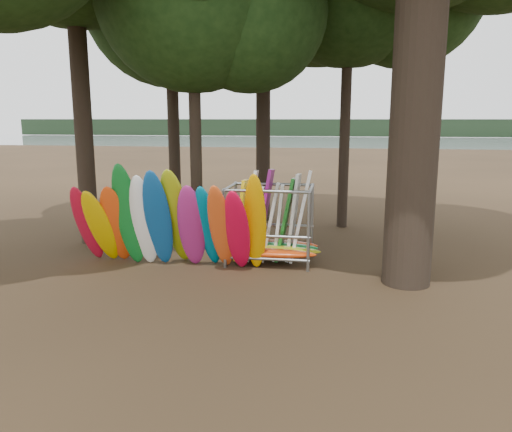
# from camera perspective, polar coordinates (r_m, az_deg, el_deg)

# --- Properties ---
(ground) EXTENTS (120.00, 120.00, 0.00)m
(ground) POSITION_cam_1_polar(r_m,az_deg,el_deg) (13.23, -3.88, -7.11)
(ground) COLOR #47331E
(ground) RESTS_ON ground
(lake) EXTENTS (160.00, 160.00, 0.00)m
(lake) POSITION_cam_1_polar(r_m,az_deg,el_deg) (72.39, 7.41, 7.71)
(lake) COLOR gray
(lake) RESTS_ON ground
(far_shore) EXTENTS (160.00, 4.00, 4.00)m
(far_shore) POSITION_cam_1_polar(r_m,az_deg,el_deg) (122.27, 8.45, 9.95)
(far_shore) COLOR black
(far_shore) RESTS_ON ground
(kayak_row) EXTENTS (5.58, 2.17, 3.10)m
(kayak_row) POSITION_cam_1_polar(r_m,az_deg,el_deg) (13.92, -10.13, -0.86)
(kayak_row) COLOR red
(kayak_row) RESTS_ON ground
(storage_rack) EXTENTS (3.00, 1.58, 2.71)m
(storage_rack) POSITION_cam_1_polar(r_m,az_deg,el_deg) (14.43, 1.62, -1.28)
(storage_rack) COLOR gray
(storage_rack) RESTS_ON ground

